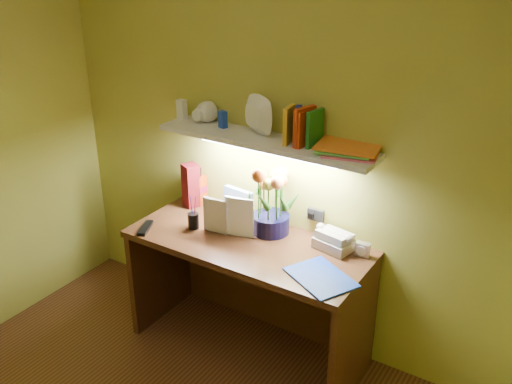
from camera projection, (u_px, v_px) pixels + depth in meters
desk at (248, 296)px, 3.39m from camera, size 1.40×0.60×0.75m
flower_bouquet at (271, 202)px, 3.26m from camera, size 0.25×0.25×0.38m
telephone at (334, 239)px, 3.14m from camera, size 0.23×0.19×0.12m
desk_clock at (363, 249)px, 3.07m from camera, size 0.08×0.04×0.08m
whisky_bottle at (200, 186)px, 3.64m from camera, size 0.08×0.08×0.25m
whisky_box at (191, 185)px, 3.60m from camera, size 0.12×0.12×0.28m
pen_cup at (193, 216)px, 3.35m from camera, size 0.07×0.07×0.16m
art_card at (237, 205)px, 3.44m from camera, size 0.20×0.06×0.20m
tv_remote at (145, 228)px, 3.36m from camera, size 0.11×0.18×0.02m
blue_folder at (321, 277)px, 2.89m from camera, size 0.41×0.38×0.01m
desk_book_a at (203, 213)px, 3.33m from camera, size 0.16×0.03×0.21m
desk_book_b at (225, 215)px, 3.27m from camera, size 0.18×0.05×0.24m
wall_shelf at (266, 134)px, 3.13m from camera, size 1.31×0.33×0.24m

